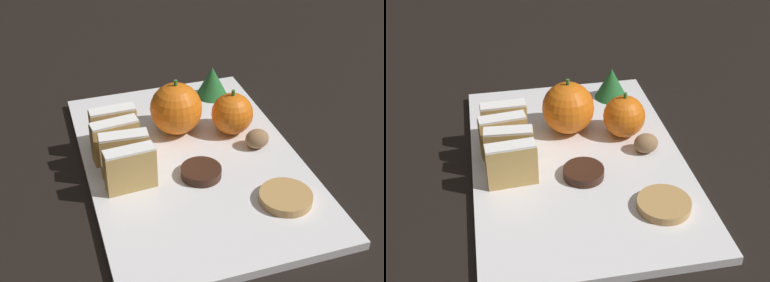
% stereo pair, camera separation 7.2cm
% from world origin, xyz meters
% --- Properties ---
extents(ground_plane, '(6.00, 6.00, 0.00)m').
position_xyz_m(ground_plane, '(0.00, 0.00, 0.00)').
color(ground_plane, black).
extents(serving_platter, '(0.29, 0.43, 0.01)m').
position_xyz_m(serving_platter, '(0.00, 0.00, 0.01)').
color(serving_platter, white).
rests_on(serving_platter, ground_plane).
extents(stollen_slice_front, '(0.07, 0.03, 0.06)m').
position_xyz_m(stollen_slice_front, '(-0.09, -0.04, 0.04)').
color(stollen_slice_front, tan).
rests_on(stollen_slice_front, serving_platter).
extents(stollen_slice_second, '(0.07, 0.03, 0.06)m').
position_xyz_m(stollen_slice_second, '(-0.09, -0.00, 0.04)').
color(stollen_slice_second, tan).
rests_on(stollen_slice_second, serving_platter).
extents(stollen_slice_third, '(0.07, 0.03, 0.06)m').
position_xyz_m(stollen_slice_third, '(-0.10, 0.03, 0.04)').
color(stollen_slice_third, tan).
rests_on(stollen_slice_third, serving_platter).
extents(stollen_slice_fourth, '(0.06, 0.02, 0.06)m').
position_xyz_m(stollen_slice_fourth, '(-0.09, 0.07, 0.04)').
color(stollen_slice_fourth, tan).
rests_on(stollen_slice_fourth, serving_platter).
extents(orange_near, '(0.08, 0.08, 0.08)m').
position_xyz_m(orange_near, '(-0.00, 0.08, 0.05)').
color(orange_near, orange).
rests_on(orange_near, serving_platter).
extents(orange_far, '(0.06, 0.06, 0.07)m').
position_xyz_m(orange_far, '(0.08, 0.05, 0.04)').
color(orange_far, orange).
rests_on(orange_far, serving_platter).
extents(walnut, '(0.03, 0.03, 0.03)m').
position_xyz_m(walnut, '(0.10, -0.00, 0.03)').
color(walnut, '#8E6B47').
rests_on(walnut, serving_platter).
extents(chocolate_cookie, '(0.05, 0.05, 0.01)m').
position_xyz_m(chocolate_cookie, '(-0.00, -0.04, 0.02)').
color(chocolate_cookie, '#381E14').
rests_on(chocolate_cookie, serving_platter).
extents(gingerbread_cookie, '(0.07, 0.07, 0.01)m').
position_xyz_m(gingerbread_cookie, '(0.08, -0.12, 0.02)').
color(gingerbread_cookie, tan).
rests_on(gingerbread_cookie, serving_platter).
extents(evergreen_sprig, '(0.05, 0.05, 0.05)m').
position_xyz_m(evergreen_sprig, '(0.09, 0.16, 0.04)').
color(evergreen_sprig, '#23662D').
rests_on(evergreen_sprig, serving_platter).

